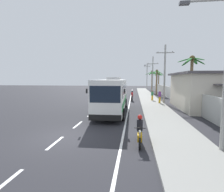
# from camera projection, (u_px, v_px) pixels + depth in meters

# --- Properties ---
(ground_plane) EXTENTS (160.00, 160.00, 0.00)m
(ground_plane) POSITION_uv_depth(u_px,v_px,m) (62.00, 137.00, 10.36)
(ground_plane) COLOR #28282D
(sidewalk_kerb) EXTENTS (3.20, 90.00, 0.14)m
(sidewalk_kerb) POSITION_uv_depth(u_px,v_px,m) (157.00, 110.00, 19.36)
(sidewalk_kerb) COLOR gray
(sidewalk_kerb) RESTS_ON ground
(lane_markings) EXTENTS (3.76, 71.00, 0.01)m
(lane_markings) POSITION_uv_depth(u_px,v_px,m) (120.00, 104.00, 24.63)
(lane_markings) COLOR white
(lane_markings) RESTS_ON ground
(boundary_wall) EXTENTS (0.24, 60.00, 2.09)m
(boundary_wall) POSITION_uv_depth(u_px,v_px,m) (183.00, 98.00, 22.73)
(boundary_wall) COLOR #B2B2AD
(boundary_wall) RESTS_ON ground
(coach_bus_foreground) EXTENTS (3.05, 10.96, 3.68)m
(coach_bus_foreground) POSITION_uv_depth(u_px,v_px,m) (113.00, 94.00, 18.19)
(coach_bus_foreground) COLOR white
(coach_bus_foreground) RESTS_ON ground
(motorcycle_beside_bus) EXTENTS (0.56, 1.96, 1.64)m
(motorcycle_beside_bus) POSITION_uv_depth(u_px,v_px,m) (132.00, 97.00, 27.38)
(motorcycle_beside_bus) COLOR black
(motorcycle_beside_bus) RESTS_ON ground
(motorcycle_trailing) EXTENTS (0.56, 1.96, 1.58)m
(motorcycle_trailing) POSITION_uv_depth(u_px,v_px,m) (140.00, 133.00, 9.18)
(motorcycle_trailing) COLOR black
(motorcycle_trailing) RESTS_ON ground
(pedestrian_near_kerb) EXTENTS (0.36, 0.36, 1.81)m
(pedestrian_near_kerb) POSITION_uv_depth(u_px,v_px,m) (160.00, 96.00, 24.03)
(pedestrian_near_kerb) COLOR gold
(pedestrian_near_kerb) RESTS_ON sidewalk_kerb
(pedestrian_midwalk) EXTENTS (0.36, 0.36, 1.58)m
(pedestrian_midwalk) POSITION_uv_depth(u_px,v_px,m) (152.00, 95.00, 27.17)
(pedestrian_midwalk) COLOR gold
(pedestrian_midwalk) RESTS_ON sidewalk_kerb
(utility_pole_mid) EXTENTS (2.46, 0.24, 8.19)m
(utility_pole_mid) POSITION_uv_depth(u_px,v_px,m) (165.00, 73.00, 24.07)
(utility_pole_mid) COLOR #9E9E99
(utility_pole_mid) RESTS_ON ground
(utility_pole_far) EXTENTS (3.32, 0.24, 8.70)m
(utility_pole_far) POSITION_uv_depth(u_px,v_px,m) (152.00, 74.00, 40.31)
(utility_pole_far) COLOR #9E9E99
(utility_pole_far) RESTS_ON ground
(utility_pole_distant) EXTENTS (2.01, 0.24, 8.64)m
(utility_pole_distant) POSITION_uv_depth(u_px,v_px,m) (147.00, 76.00, 56.60)
(utility_pole_distant) COLOR #9E9E99
(utility_pole_distant) RESTS_ON ground
(palm_nearest) EXTENTS (3.53, 3.47, 5.65)m
(palm_nearest) POSITION_uv_depth(u_px,v_px,m) (152.00, 77.00, 43.16)
(palm_nearest) COLOR brown
(palm_nearest) RESTS_ON ground
(palm_second) EXTENTS (2.96, 2.90, 5.27)m
(palm_second) POSITION_uv_depth(u_px,v_px,m) (159.00, 78.00, 46.81)
(palm_second) COLOR brown
(palm_second) RESTS_ON ground
(palm_third) EXTENTS (2.81, 2.53, 5.89)m
(palm_third) POSITION_uv_depth(u_px,v_px,m) (192.00, 72.00, 17.80)
(palm_third) COLOR brown
(palm_third) RESTS_ON ground
(palm_fourth) EXTENTS (2.73, 2.99, 5.52)m
(palm_fourth) POSITION_uv_depth(u_px,v_px,m) (157.00, 78.00, 37.07)
(palm_fourth) COLOR brown
(palm_fourth) RESTS_ON ground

